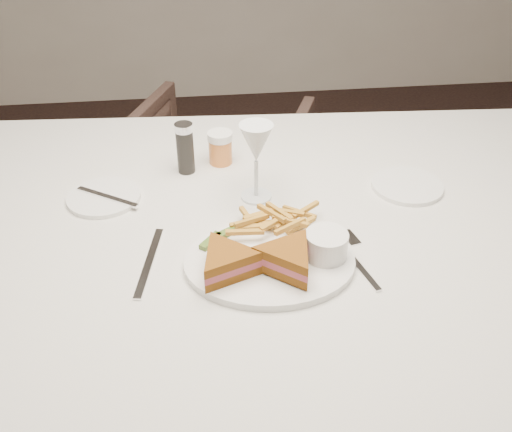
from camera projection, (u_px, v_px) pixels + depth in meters
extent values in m
cube|color=silver|center=(254.00, 346.00, 1.40)|extent=(1.63, 1.14, 0.75)
imported|color=#47332C|center=(216.00, 179.00, 2.15)|extent=(0.79, 0.77, 0.64)
ellipsoid|color=white|center=(270.00, 262.00, 1.06)|extent=(0.34, 0.27, 0.01)
cube|color=silver|center=(149.00, 262.00, 1.07)|extent=(0.05, 0.20, 0.00)
cylinder|color=white|center=(104.00, 197.00, 1.25)|extent=(0.16, 0.16, 0.01)
cylinder|color=white|center=(407.00, 186.00, 1.29)|extent=(0.16, 0.16, 0.01)
cylinder|color=black|center=(185.00, 148.00, 1.32)|extent=(0.04, 0.04, 0.12)
cylinder|color=orange|center=(220.00, 148.00, 1.36)|extent=(0.06, 0.06, 0.08)
cube|color=#466222|center=(223.00, 234.00, 1.11)|extent=(0.06, 0.04, 0.01)
cube|color=#466222|center=(211.00, 241.00, 1.10)|extent=(0.05, 0.05, 0.01)
cylinder|color=white|center=(326.00, 245.00, 1.05)|extent=(0.08, 0.08, 0.05)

